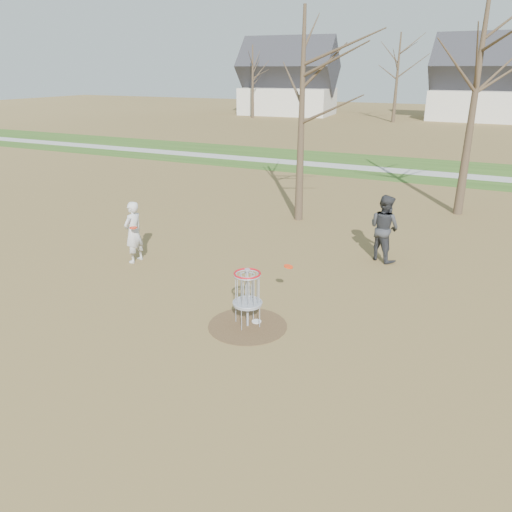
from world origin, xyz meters
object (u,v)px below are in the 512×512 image
Objects in this scene: player_standing at (133,232)px; disc_grounded at (257,321)px; disc_golf_basket at (247,289)px; player_throwing at (384,228)px.

player_standing is 5.39m from disc_grounded.
disc_grounded is 0.16× the size of disc_golf_basket.
player_standing is at bearing 158.67° from disc_grounded.
player_throwing is at bearing 71.55° from disc_golf_basket.
player_throwing is 5.63m from disc_grounded.
disc_golf_basket is (-1.84, -5.51, -0.09)m from player_throwing.
player_throwing reaches higher than disc_golf_basket.
disc_golf_basket is (-0.11, -0.24, 0.89)m from disc_grounded.
player_throwing is 5.80m from disc_golf_basket.
player_standing is at bearing 155.83° from disc_golf_basket.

